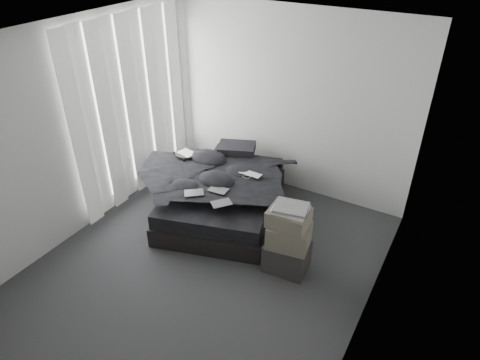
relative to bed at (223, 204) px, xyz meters
The scene contains 25 objects.
floor 1.08m from the bed, 69.05° to the right, with size 3.60×4.20×0.01m, color #2B2B2D.
ceiling 2.70m from the bed, 69.05° to the right, with size 3.60×4.20×0.01m, color white.
wall_back 1.65m from the bed, 70.75° to the left, with size 3.60×0.01×2.60m, color beige.
wall_front 3.34m from the bed, 82.95° to the right, with size 3.60×0.01×2.60m, color beige.
wall_left 2.09m from the bed, 144.73° to the right, with size 0.01×4.20×2.60m, color beige.
wall_right 2.67m from the bed, 24.65° to the right, with size 0.01×4.20×2.60m, color beige.
window_left 1.86m from the bed, behind, with size 0.02×2.00×2.30m, color white.
curtain_left 1.78m from the bed, behind, with size 0.06×2.12×2.48m, color white.
bed is the anchor object (origin of this frame).
mattress 0.23m from the bed, ahead, with size 1.36×1.81×0.20m, color black.
duvet 0.44m from the bed, 73.48° to the right, with size 1.37×1.59×0.22m, color black.
pillow_lower 0.82m from the bed, 110.10° to the left, with size 0.56×0.38×0.13m, color black.
pillow_upper 0.87m from the bed, 105.05° to the left, with size 0.52×0.36×0.12m, color black.
laptop 0.65m from the bed, 24.02° to the left, with size 0.30×0.19×0.02m, color silver.
comic_a 0.77m from the bed, 97.92° to the right, with size 0.24×0.15×0.01m, color black.
comic_b 0.66m from the bed, 66.35° to the right, with size 0.24×0.15×0.01m, color black.
comic_c 0.86m from the bed, 59.06° to the right, with size 0.24×0.15×0.01m, color black.
side_stand 0.81m from the bed, 162.49° to the left, with size 0.34×0.34×0.62m, color black.
papers 0.92m from the bed, 163.20° to the left, with size 0.24×0.18×0.01m, color white.
floor_books 0.83m from the bed, 166.95° to the right, with size 0.16×0.23×0.16m, color black.
box_lower 1.34m from the bed, 25.01° to the right, with size 0.48×0.38×0.36m, color black.
box_mid 1.41m from the bed, 25.17° to the right, with size 0.45×0.36×0.27m, color #585245.
box_upper 1.46m from the bed, 25.24° to the right, with size 0.43×0.35×0.19m, color #585245.
art_book_white 1.52m from the bed, 25.01° to the right, with size 0.37×0.29×0.04m, color silver.
art_book_snake 1.55m from the bed, 25.17° to the right, with size 0.36×0.28×0.03m, color silver.
Camera 1 is at (2.23, -3.04, 3.50)m, focal length 32.00 mm.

